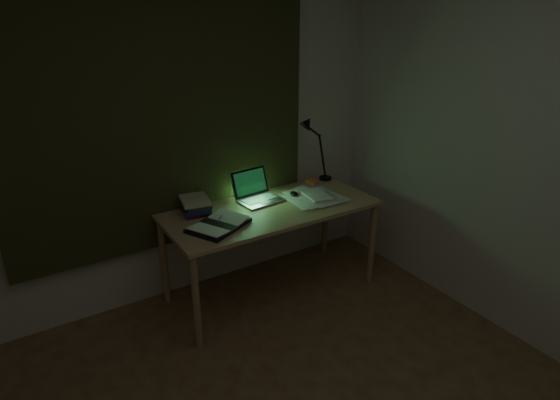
# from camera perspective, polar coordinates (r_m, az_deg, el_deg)

# --- Properties ---
(wall_back) EXTENTS (3.50, 0.00, 2.50)m
(wall_back) POSITION_cam_1_polar(r_m,az_deg,el_deg) (3.38, -14.21, 7.57)
(wall_back) COLOR silver
(wall_back) RESTS_ON ground
(curtain) EXTENTS (2.20, 0.06, 2.00)m
(curtain) POSITION_cam_1_polar(r_m,az_deg,el_deg) (3.29, -14.32, 10.78)
(curtain) COLOR #2F3219
(curtain) RESTS_ON wall_back
(desk) EXTENTS (1.57, 0.69, 0.72)m
(desk) POSITION_cam_1_polar(r_m,az_deg,el_deg) (3.59, -1.03, -6.19)
(desk) COLOR tan
(desk) RESTS_ON floor
(laptop) EXTENTS (0.35, 0.38, 0.23)m
(laptop) POSITION_cam_1_polar(r_m,az_deg,el_deg) (3.50, -2.40, 1.51)
(laptop) COLOR silver
(laptop) RESTS_ON desk
(open_textbook) EXTENTS (0.47, 0.42, 0.03)m
(open_textbook) POSITION_cam_1_polar(r_m,az_deg,el_deg) (3.16, -7.49, -3.00)
(open_textbook) COLOR white
(open_textbook) RESTS_ON desk
(book_stack) EXTENTS (0.22, 0.25, 0.12)m
(book_stack) POSITION_cam_1_polar(r_m,az_deg,el_deg) (3.38, -10.25, -0.61)
(book_stack) COLOR white
(book_stack) RESTS_ON desk
(loose_papers) EXTENTS (0.37, 0.39, 0.02)m
(loose_papers) POSITION_cam_1_polar(r_m,az_deg,el_deg) (3.59, 3.70, 0.34)
(loose_papers) COLOR silver
(loose_papers) RESTS_ON desk
(mouse) EXTENTS (0.08, 0.11, 0.04)m
(mouse) POSITION_cam_1_polar(r_m,az_deg,el_deg) (3.63, 1.72, 0.74)
(mouse) COLOR black
(mouse) RESTS_ON desk
(sticky_yellow) EXTENTS (0.11, 0.11, 0.02)m
(sticky_yellow) POSITION_cam_1_polar(r_m,az_deg,el_deg) (3.93, 3.90, 2.32)
(sticky_yellow) COLOR yellow
(sticky_yellow) RESTS_ON desk
(sticky_pink) EXTENTS (0.09, 0.09, 0.02)m
(sticky_pink) POSITION_cam_1_polar(r_m,az_deg,el_deg) (3.90, 4.09, 2.10)
(sticky_pink) COLOR #FF637F
(sticky_pink) RESTS_ON desk
(desk_lamp) EXTENTS (0.40, 0.33, 0.56)m
(desk_lamp) POSITION_cam_1_polar(r_m,az_deg,el_deg) (3.93, 5.69, 6.39)
(desk_lamp) COLOR black
(desk_lamp) RESTS_ON desk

